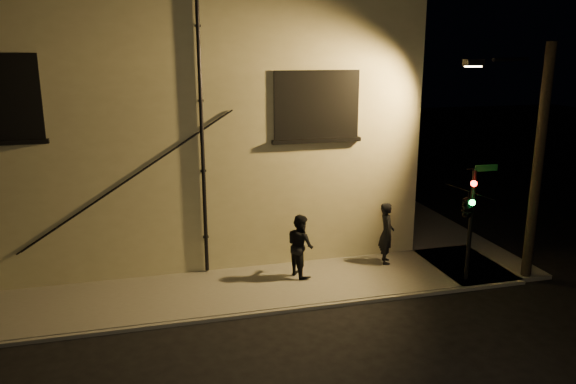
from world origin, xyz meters
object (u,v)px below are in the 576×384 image
object	(u,v)px
pedestrian_a	(387,233)
streetlamp_pole	(534,158)
pedestrian_b	(300,245)
traffic_signal	(468,205)

from	to	relation	value
pedestrian_a	streetlamp_pole	xyz separation A→B (m)	(3.47, -1.92, 2.55)
pedestrian_b	streetlamp_pole	distance (m)	7.03
pedestrian_a	pedestrian_b	bearing A→B (deg)	111.05
pedestrian_a	traffic_signal	size ratio (longest dim) A/B	0.57
pedestrian_b	streetlamp_pole	world-z (taller)	streetlamp_pole
traffic_signal	streetlamp_pole	distance (m)	2.32
streetlamp_pole	pedestrian_b	bearing A→B (deg)	165.54
pedestrian_a	traffic_signal	bearing A→B (deg)	-126.23
pedestrian_a	pedestrian_b	size ratio (longest dim) A/B	1.04
pedestrian_b	traffic_signal	world-z (taller)	traffic_signal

